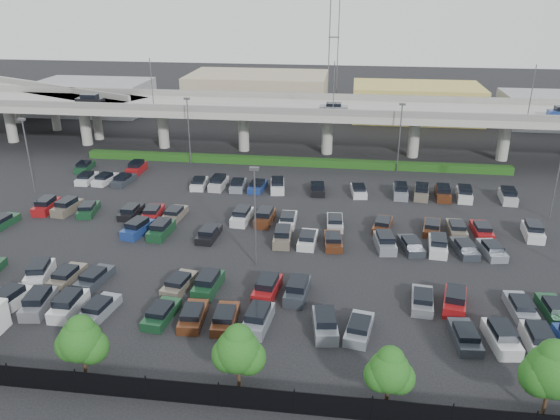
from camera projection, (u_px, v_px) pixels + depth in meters
name	position (u px, v px, depth m)	size (l,w,h in m)	color
ground	(268.00, 232.00, 62.24)	(280.00, 280.00, 0.00)	black
overpass	(296.00, 111.00, 88.87)	(150.00, 13.00, 15.80)	gray
on_ramp	(35.00, 92.00, 105.33)	(50.93, 30.13, 8.80)	gray
hedge	(292.00, 162.00, 84.93)	(66.00, 1.60, 1.10)	#173D12
fence	(204.00, 394.00, 36.26)	(70.00, 0.10, 2.00)	black
tree_row	(218.00, 349.00, 36.52)	(65.07, 3.66, 5.94)	#332316
parked_cars	(259.00, 239.00, 58.88)	(62.99, 41.62, 1.67)	black
light_poles	(234.00, 173.00, 62.18)	(66.90, 48.38, 10.30)	#515257
distant_buildings	(369.00, 98.00, 115.92)	(138.00, 24.00, 9.00)	gray
comm_tower	(334.00, 34.00, 123.55)	(2.40, 2.40, 30.00)	#515257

